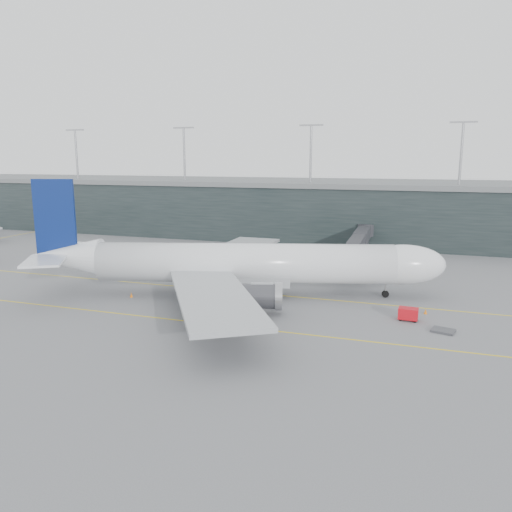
% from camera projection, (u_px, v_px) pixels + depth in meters
% --- Properties ---
extents(ground, '(320.00, 320.00, 0.00)m').
position_uv_depth(ground, '(220.00, 284.00, 85.78)').
color(ground, slate).
rests_on(ground, ground).
extents(taxiline_a, '(160.00, 0.25, 0.02)m').
position_uv_depth(taxiline_a, '(211.00, 289.00, 82.05)').
color(taxiline_a, yellow).
rests_on(taxiline_a, ground).
extents(taxiline_b, '(160.00, 0.25, 0.02)m').
position_uv_depth(taxiline_b, '(164.00, 319.00, 67.16)').
color(taxiline_b, yellow).
rests_on(taxiline_b, ground).
extents(taxiline_lead_main, '(0.25, 60.00, 0.02)m').
position_uv_depth(taxiline_lead_main, '(280.00, 263.00, 102.86)').
color(taxiline_lead_main, yellow).
rests_on(taxiline_lead_main, ground).
extents(terminal, '(240.00, 36.00, 29.00)m').
position_uv_depth(terminal, '(300.00, 208.00, 138.31)').
color(terminal, black).
rests_on(terminal, ground).
extents(main_aircraft, '(63.59, 58.49, 18.11)m').
position_uv_depth(main_aircraft, '(242.00, 264.00, 77.46)').
color(main_aircraft, white).
rests_on(main_aircraft, ground).
extents(jet_bridge, '(3.96, 43.65, 6.05)m').
position_uv_depth(jet_bridge, '(358.00, 243.00, 99.47)').
color(jet_bridge, '#2E2E33').
rests_on(jet_bridge, ground).
extents(gse_cart, '(2.60, 1.74, 1.71)m').
position_uv_depth(gse_cart, '(408.00, 314.00, 66.22)').
color(gse_cart, red).
rests_on(gse_cart, ground).
extents(baggage_dolly, '(3.17, 2.79, 0.27)m').
position_uv_depth(baggage_dolly, '(443.00, 330.00, 62.06)').
color(baggage_dolly, '#3C3D42').
rests_on(baggage_dolly, ground).
extents(uld_a, '(2.27, 1.97, 1.80)m').
position_uv_depth(uld_a, '(210.00, 265.00, 96.10)').
color(uld_a, '#3D3E43').
rests_on(uld_a, ground).
extents(uld_b, '(2.37, 2.11, 1.81)m').
position_uv_depth(uld_b, '(232.00, 263.00, 98.00)').
color(uld_b, '#3D3E43').
rests_on(uld_b, ground).
extents(uld_c, '(2.20, 1.94, 1.70)m').
position_uv_depth(uld_c, '(237.00, 265.00, 96.34)').
color(uld_c, '#3D3E43').
rests_on(uld_c, ground).
extents(cone_nose, '(0.46, 0.46, 0.74)m').
position_uv_depth(cone_nose, '(426.00, 311.00, 69.08)').
color(cone_nose, orange).
rests_on(cone_nose, ground).
extents(cone_wing_stbd, '(0.48, 0.48, 0.76)m').
position_uv_depth(cone_wing_stbd, '(216.00, 324.00, 63.99)').
color(cone_wing_stbd, '#CF3D0B').
rests_on(cone_wing_stbd, ground).
extents(cone_wing_port, '(0.42, 0.42, 0.66)m').
position_uv_depth(cone_wing_port, '(295.00, 271.00, 93.54)').
color(cone_wing_port, red).
rests_on(cone_wing_port, ground).
extents(cone_tail, '(0.46, 0.46, 0.73)m').
position_uv_depth(cone_tail, '(131.00, 295.00, 77.38)').
color(cone_tail, orange).
rests_on(cone_tail, ground).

